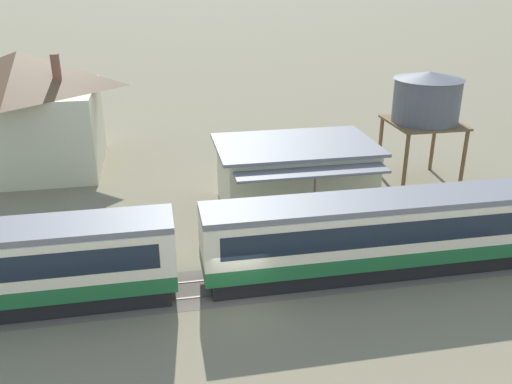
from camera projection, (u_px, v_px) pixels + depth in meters
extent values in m
plane|color=#7A7056|center=(240.00, 302.00, 25.96)|extent=(600.00, 600.00, 0.00)
cube|color=#1E6033|center=(378.00, 249.00, 28.13)|extent=(18.35, 2.97, 0.80)
cube|color=beige|center=(381.00, 223.00, 27.56)|extent=(18.35, 2.97, 2.16)
cube|color=#192330|center=(381.00, 221.00, 27.52)|extent=(16.88, 3.01, 1.21)
cube|color=slate|center=(383.00, 201.00, 27.09)|extent=(18.35, 2.79, 0.30)
cube|color=black|center=(377.00, 263.00, 28.46)|extent=(17.61, 2.55, 0.88)
cylinder|color=black|center=(489.00, 259.00, 28.87)|extent=(0.90, 0.18, 0.90)
cylinder|color=black|center=(474.00, 246.00, 30.17)|extent=(0.90, 0.18, 0.90)
cylinder|color=black|center=(267.00, 282.00, 26.75)|extent=(0.90, 0.18, 0.90)
cylinder|color=black|center=(261.00, 267.00, 28.05)|extent=(0.90, 0.18, 0.90)
cylinder|color=black|center=(111.00, 298.00, 25.44)|extent=(0.90, 0.18, 0.90)
cylinder|color=black|center=(113.00, 282.00, 26.74)|extent=(0.90, 0.18, 0.90)
cube|color=#665B51|center=(510.00, 256.00, 30.01)|extent=(118.83, 3.60, 0.01)
cube|color=#4C4238|center=(502.00, 250.00, 30.65)|extent=(118.83, 0.12, 0.04)
cube|color=beige|center=(295.00, 177.00, 35.51)|extent=(9.48, 6.04, 4.22)
cube|color=slate|center=(296.00, 145.00, 34.66)|extent=(10.24, 6.53, 0.20)
cube|color=slate|center=(312.00, 173.00, 31.39)|extent=(9.10, 1.60, 0.16)
cylinder|color=brown|center=(314.00, 207.00, 31.60)|extent=(0.14, 0.14, 3.74)
cube|color=beige|center=(30.00, 130.00, 41.99)|extent=(10.40, 9.70, 6.33)
pyramid|color=brown|center=(20.00, 70.00, 40.23)|extent=(11.23, 10.47, 2.80)
cube|color=brown|center=(57.00, 72.00, 38.93)|extent=(0.56, 0.56, 2.52)
cylinder|color=brown|center=(433.00, 143.00, 42.05)|extent=(0.28, 0.28, 4.44)
cylinder|color=brown|center=(380.00, 146.00, 41.28)|extent=(0.28, 0.28, 4.44)
cylinder|color=brown|center=(463.00, 161.00, 38.08)|extent=(0.28, 0.28, 4.44)
cylinder|color=brown|center=(405.00, 165.00, 37.31)|extent=(0.28, 0.28, 4.44)
cube|color=brown|center=(424.00, 123.00, 38.79)|extent=(4.88, 4.88, 0.16)
cylinder|color=#56565B|center=(426.00, 101.00, 38.17)|extent=(4.65, 4.65, 3.05)
cone|color=#56565B|center=(430.00, 75.00, 37.49)|extent=(4.88, 4.88, 0.50)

